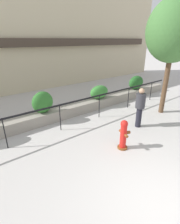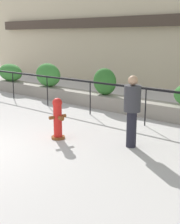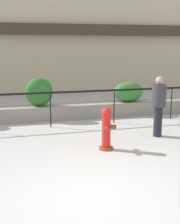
{
  "view_description": "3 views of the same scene",
  "coord_description": "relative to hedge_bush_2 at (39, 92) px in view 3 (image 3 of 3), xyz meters",
  "views": [
    {
      "loc": [
        -3.1,
        -1.01,
        3.56
      ],
      "look_at": [
        0.97,
        4.14,
        0.82
      ],
      "focal_mm": 28.0,
      "sensor_mm": 36.0,
      "label": 1
    },
    {
      "loc": [
        6.69,
        -3.03,
        2.61
      ],
      "look_at": [
        1.13,
        3.56,
        0.51
      ],
      "focal_mm": 50.0,
      "sensor_mm": 36.0,
      "label": 2
    },
    {
      "loc": [
        -1.34,
        -4.78,
        2.59
      ],
      "look_at": [
        1.08,
        4.09,
        0.61
      ],
      "focal_mm": 50.0,
      "sensor_mm": 36.0,
      "label": 3
    }
  ],
  "objects": [
    {
      "name": "hedge_bush_3",
      "position": [
        3.33,
        0.0,
        -0.12
      ],
      "size": [
        1.17,
        0.62,
        0.73
      ],
      "primitive_type": "ellipsoid",
      "color": "#387F33",
      "rests_on": "planter_wall_low"
    },
    {
      "name": "pedestrian",
      "position": [
        3.06,
        -2.92,
        -0.0
      ],
      "size": [
        0.57,
        0.57,
        1.73
      ],
      "color": "black",
      "rests_on": "ground"
    },
    {
      "name": "hedge_bush_2",
      "position": [
        0.0,
        0.0,
        0.0
      ],
      "size": [
        0.96,
        0.58,
        0.98
      ],
      "primitive_type": "ellipsoid",
      "color": "#2D6B28",
      "rests_on": "planter_wall_low"
    },
    {
      "name": "ground_plane",
      "position": [
        0.23,
        -6.0,
        -0.99
      ],
      "size": [
        120.0,
        120.0,
        0.0
      ],
      "primitive_type": "plane",
      "color": "#BCB7B2"
    },
    {
      "name": "fire_hydrant",
      "position": [
        1.27,
        -3.63,
        -0.44
      ],
      "size": [
        0.47,
        0.48,
        1.08
      ],
      "color": "brown",
      "rests_on": "ground"
    },
    {
      "name": "planter_wall_low",
      "position": [
        0.23,
        0.0,
        -0.74
      ],
      "size": [
        18.0,
        0.7,
        0.5
      ],
      "primitive_type": "cube",
      "color": "gray",
      "rests_on": "ground"
    },
    {
      "name": "building_facade",
      "position": [
        0.23,
        5.98,
        3.0
      ],
      "size": [
        30.0,
        1.36,
        8.0
      ],
      "color": "beige",
      "rests_on": "ground"
    },
    {
      "name": "fence_railing_segment",
      "position": [
        0.23,
        -1.1,
        0.03
      ],
      "size": [
        15.0,
        0.05,
        1.15
      ],
      "color": "black",
      "rests_on": "ground"
    }
  ]
}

